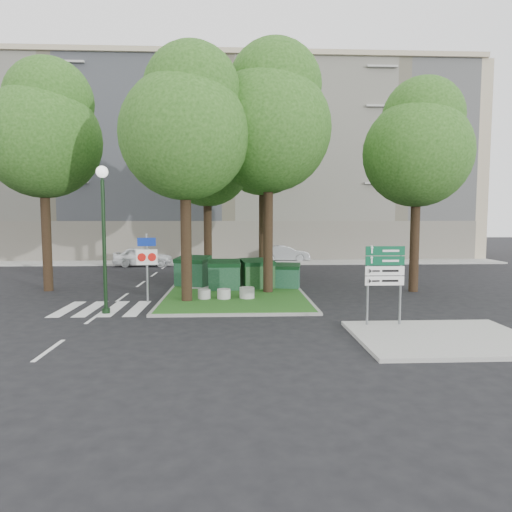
{
  "coord_description": "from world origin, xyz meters",
  "views": [
    {
      "loc": [
        0.49,
        -16.18,
        3.58
      ],
      "look_at": [
        1.33,
        1.89,
        2.0
      ],
      "focal_mm": 32.0,
      "sensor_mm": 36.0,
      "label": 1
    }
  ],
  "objects": [
    {
      "name": "litter_bin",
      "position": [
        2.42,
        8.04,
        0.46
      ],
      "size": [
        0.39,
        0.39,
        0.69
      ],
      "primitive_type": "cylinder",
      "color": "gold",
      "rests_on": "median_island"
    },
    {
      "name": "directional_sign",
      "position": [
        5.24,
        -2.0,
        1.79
      ],
      "size": [
        1.26,
        0.09,
        2.52
      ],
      "rotation": [
        0.0,
        0.0,
        0.01
      ],
      "color": "slate",
      "rests_on": "sidewalk_corner"
    },
    {
      "name": "ground",
      "position": [
        0.0,
        0.0,
        0.0
      ],
      "size": [
        120.0,
        120.0,
        0.0
      ],
      "primitive_type": "plane",
      "color": "black",
      "rests_on": "ground"
    },
    {
      "name": "bollard_right",
      "position": [
        0.99,
        2.93,
        0.35
      ],
      "size": [
        0.64,
        0.64,
        0.45
      ],
      "primitive_type": "cylinder",
      "color": "#9D9C98",
      "rests_on": "median_island"
    },
    {
      "name": "car_white",
      "position": [
        -6.08,
        16.68,
        0.71
      ],
      "size": [
        4.18,
        1.74,
        1.42
      ],
      "primitive_type": "imported",
      "rotation": [
        0.0,
        0.0,
        1.59
      ],
      "color": "white",
      "rests_on": "ground"
    },
    {
      "name": "sidewalk_corner",
      "position": [
        6.5,
        -3.5,
        0.06
      ],
      "size": [
        5.0,
        4.0,
        0.12
      ],
      "primitive_type": "cube",
      "color": "#999993",
      "rests_on": "ground"
    },
    {
      "name": "tree_median_near_right",
      "position": [
        2.09,
        4.56,
        7.99
      ],
      "size": [
        5.6,
        5.6,
        11.46
      ],
      "color": "black",
      "rests_on": "ground"
    },
    {
      "name": "bollard_left",
      "position": [
        -0.82,
        2.89,
        0.31
      ],
      "size": [
        0.53,
        0.53,
        0.38
      ],
      "primitive_type": "cylinder",
      "color": "#9B9B96",
      "rests_on": "median_island"
    },
    {
      "name": "street_lamp",
      "position": [
        -4.29,
        0.66,
        3.39
      ],
      "size": [
        0.43,
        0.43,
        5.39
      ],
      "color": "black",
      "rests_on": "ground"
    },
    {
      "name": "median_island",
      "position": [
        0.5,
        8.0,
        0.06
      ],
      "size": [
        6.0,
        16.0,
        0.12
      ],
      "primitive_type": "cube",
      "color": "#184F16",
      "rests_on": "ground"
    },
    {
      "name": "apartment_building",
      "position": [
        0.0,
        26.0,
        8.0
      ],
      "size": [
        41.0,
        12.0,
        16.0
      ],
      "primitive_type": "cube",
      "color": "tan",
      "rests_on": "ground"
    },
    {
      "name": "dumpster_b",
      "position": [
        -0.02,
        5.34,
        0.8
      ],
      "size": [
        1.54,
        1.09,
        1.42
      ],
      "rotation": [
        0.0,
        0.0,
        0.02
      ],
      "color": "#113B20",
      "rests_on": "median_island"
    },
    {
      "name": "dumpster_a",
      "position": [
        -1.62,
        6.57,
        0.84
      ],
      "size": [
        1.92,
        1.65,
        1.5
      ],
      "rotation": [
        0.0,
        0.0,
        -0.39
      ],
      "color": "#103D20",
      "rests_on": "median_island"
    },
    {
      "name": "dumpster_d",
      "position": [
        3.0,
        5.74,
        0.69
      ],
      "size": [
        1.44,
        1.15,
        1.19
      ],
      "rotation": [
        0.0,
        0.0,
        -0.22
      ],
      "color": "#144228",
      "rests_on": "median_island"
    },
    {
      "name": "bollard_mid",
      "position": [
        0.01,
        2.85,
        0.32
      ],
      "size": [
        0.57,
        0.57,
        0.4
      ],
      "primitive_type": "cylinder",
      "color": "#A3A29E",
      "rests_on": "median_island"
    },
    {
      "name": "tree_median_mid",
      "position": [
        -0.91,
        9.06,
        6.98
      ],
      "size": [
        4.8,
        4.8,
        9.99
      ],
      "color": "black",
      "rests_on": "ground"
    },
    {
      "name": "car_silver",
      "position": [
        4.39,
        19.5,
        0.64
      ],
      "size": [
        3.94,
        1.46,
        1.29
      ],
      "primitive_type": "imported",
      "rotation": [
        0.0,
        0.0,
        1.59
      ],
      "color": "#96999D",
      "rests_on": "ground"
    },
    {
      "name": "tree_median_far",
      "position": [
        2.29,
        12.06,
        8.32
      ],
      "size": [
        5.8,
        5.8,
        11.93
      ],
      "color": "black",
      "rests_on": "ground"
    },
    {
      "name": "traffic_sign_pole",
      "position": [
        -3.16,
        2.83,
        1.84
      ],
      "size": [
        0.86,
        0.18,
        2.87
      ],
      "rotation": [
        0.0,
        0.0,
        0.16
      ],
      "color": "slate",
      "rests_on": "ground"
    },
    {
      "name": "tree_street_right",
      "position": [
        9.09,
        5.06,
        6.98
      ],
      "size": [
        5.0,
        5.0,
        10.06
      ],
      "color": "black",
      "rests_on": "ground"
    },
    {
      "name": "tree_street_left",
      "position": [
        -8.41,
        6.06,
        7.65
      ],
      "size": [
        5.4,
        5.4,
        11.0
      ],
      "color": "black",
      "rests_on": "ground"
    },
    {
      "name": "dumpster_c",
      "position": [
        1.58,
        5.69,
        0.8
      ],
      "size": [
        1.75,
        1.42,
        1.43
      ],
      "rotation": [
        0.0,
        0.0,
        0.25
      ],
      "color": "#103712",
      "rests_on": "median_island"
    },
    {
      "name": "building_sidewalk",
      "position": [
        0.0,
        18.5,
        0.06
      ],
      "size": [
        42.0,
        3.0,
        0.12
      ],
      "primitive_type": "cube",
      "color": "#999993",
      "rests_on": "ground"
    },
    {
      "name": "zebra_crossing",
      "position": [
        -3.75,
        1.5,
        0.01
      ],
      "size": [
        5.0,
        3.0,
        0.01
      ],
      "primitive_type": "cube",
      "color": "silver",
      "rests_on": "ground"
    },
    {
      "name": "tree_median_near_left",
      "position": [
        -1.41,
        2.56,
        7.32
      ],
      "size": [
        5.2,
        5.2,
        10.53
      ],
      "color": "black",
      "rests_on": "ground"
    },
    {
      "name": "median_kerb",
      "position": [
        0.5,
        8.0,
        0.05
      ],
      "size": [
        6.3,
        16.3,
        0.1
      ],
      "primitive_type": "cube",
      "color": "gray",
      "rests_on": "ground"
    }
  ]
}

